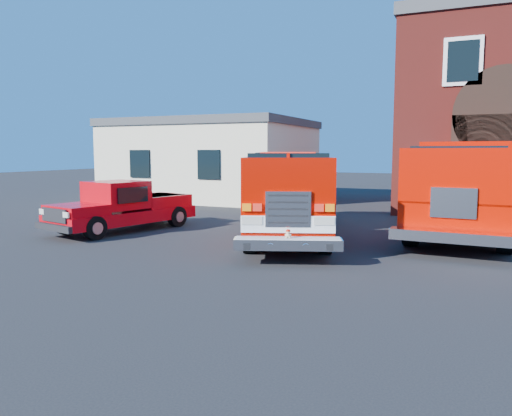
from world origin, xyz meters
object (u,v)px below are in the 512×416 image
at_px(pickup_truck, 123,207).
at_px(fire_engine, 287,192).
at_px(secondary_truck, 467,184).
at_px(side_building, 213,159).

bearing_deg(pickup_truck, fire_engine, 14.37).
relative_size(fire_engine, secondary_truck, 0.96).
relative_size(fire_engine, pickup_truck, 1.64).
bearing_deg(fire_engine, secondary_truck, 28.11).
bearing_deg(secondary_truck, pickup_truck, -158.54).
distance_m(side_building, pickup_truck, 12.08).
bearing_deg(pickup_truck, secondary_truck, 21.46).
distance_m(side_building, secondary_truck, 15.38).
xyz_separation_m(fire_engine, pickup_truck, (-5.28, -1.35, -0.57)).
height_order(fire_engine, pickup_truck, fire_engine).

